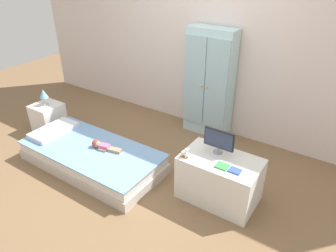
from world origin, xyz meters
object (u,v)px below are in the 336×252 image
Objects in this scene: bed at (92,157)px; tv_monitor at (219,140)px; tv_stand at (219,179)px; book_green at (222,166)px; book_blue at (235,171)px; doll at (101,145)px; wardrobe at (209,83)px; nightstand at (48,118)px; rocking_horse_toy at (185,154)px; table_lamp at (43,94)px.

bed is 5.41× the size of tv_monitor.
tv_monitor is at bearing 133.82° from tv_stand.
book_green is 1.04× the size of book_blue.
book_green is at bearing 5.73° from doll.
tv_stand is 0.34m from book_blue.
wardrobe reaches higher than book_blue.
nightstand is 3.57× the size of book_blue.
doll is 1.29m from nightstand.
rocking_horse_toy reaches higher than book_blue.
nightstand is (-1.16, 0.27, 0.08)m from bed.
rocking_horse_toy is (-0.32, -0.18, 0.30)m from tv_stand.
nightstand is 2.66m from tv_monitor.
tv_monitor reaches higher than bed.
table_lamp reaches higher than bed.
nightstand is at bearing 170.77° from doll.
rocking_horse_toy is 0.39m from book_green.
rocking_horse_toy is 0.86× the size of book_green.
wardrobe is 1.88× the size of tv_stand.
tv_monitor is 2.80× the size of book_blue.
rocking_horse_toy is 0.89× the size of book_blue.
doll is at bearing -169.64° from tv_stand.
tv_stand is at bearing 12.07° from bed.
book_blue reaches higher than doll.
book_green is (0.38, 0.07, -0.04)m from rocking_horse_toy.
doll is 0.95× the size of nightstand.
wardrobe is (1.93, 1.25, 0.17)m from table_lamp.
doll is 0.49× the size of tv_stand.
doll is at bearing 32.08° from bed.
table_lamp reaches higher than nightstand.
doll is at bearing -114.39° from wardrobe.
doll is at bearing -9.23° from nightstand.
doll is 1.66× the size of table_lamp.
doll is at bearing -174.27° from book_green.
tv_stand is 6.63× the size of book_green.
bed is 1.66m from book_green.
rocking_horse_toy is 0.52m from book_blue.
rocking_horse_toy is at bearing 4.26° from doll.
wardrobe is 1.31m from tv_monitor.
book_blue is (2.89, -0.06, 0.30)m from nightstand.
nightstand is 2.70m from tv_stand.
tv_monitor reaches higher than nightstand.
tv_stand is (0.77, -1.20, -0.50)m from wardrobe.
nightstand is 0.37m from table_lamp.
rocking_horse_toy is at bearing -170.07° from book_green.
tv_monitor is 2.69× the size of book_green.
nightstand is at bearing 178.86° from book_blue.
table_lamp is 0.73× the size of tv_monitor.
tv_monitor reaches higher than book_blue.
doll is 3.80× the size of rocking_horse_toy.
tv_monitor is 0.37m from book_blue.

